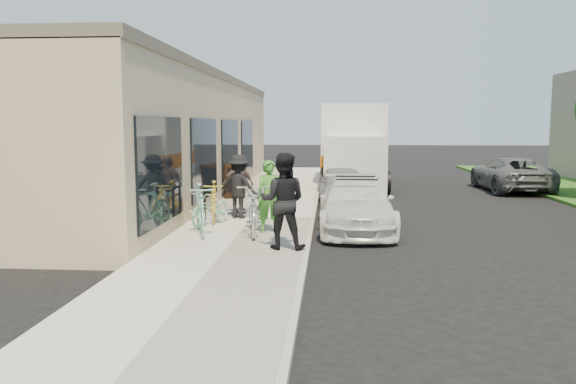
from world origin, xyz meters
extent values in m
plane|color=black|center=(0.00, 0.00, 0.00)|extent=(120.00, 120.00, 0.00)
cube|color=beige|center=(-2.00, 3.00, 0.07)|extent=(3.00, 34.00, 0.15)
cube|color=#A4A096|center=(-0.45, 3.00, 0.07)|extent=(0.12, 34.00, 0.13)
cube|color=#C8B48B|center=(-5.25, 8.00, 2.00)|extent=(3.50, 20.00, 4.00)
cube|color=#675D4E|center=(-5.25, 8.00, 4.10)|extent=(3.60, 20.00, 0.25)
cube|color=black|center=(-3.48, 0.00, 1.60)|extent=(0.06, 3.00, 2.20)
cube|color=black|center=(-3.48, 4.00, 1.60)|extent=(0.06, 3.00, 2.20)
cube|color=black|center=(-3.48, 8.00, 1.60)|extent=(0.06, 3.00, 2.20)
cube|color=black|center=(-3.48, 12.00, 1.60)|extent=(0.06, 3.00, 2.20)
cylinder|color=black|center=(-3.13, 1.82, 0.58)|extent=(0.06, 0.06, 0.86)
cylinder|color=black|center=(-3.14, 2.40, 0.58)|extent=(0.06, 0.06, 0.86)
cylinder|color=black|center=(-3.13, 2.11, 1.01)|extent=(0.07, 0.58, 0.06)
cube|color=black|center=(-3.04, 6.47, 0.71)|extent=(0.73, 0.51, 1.11)
cube|color=black|center=(-3.19, 6.85, 0.71)|extent=(0.73, 0.51, 1.11)
cube|color=black|center=(-3.03, 6.44, 0.77)|extent=(0.57, 0.37, 0.80)
imported|color=silver|center=(0.62, 2.18, 0.62)|extent=(1.79, 4.30, 1.24)
cylinder|color=black|center=(0.62, 1.72, 1.26)|extent=(0.98, 0.04, 0.04)
cylinder|color=black|center=(0.62, 2.54, 1.26)|extent=(0.98, 0.04, 0.04)
imported|color=#9B9BA0|center=(0.39, 6.49, 0.61)|extent=(1.61, 3.65, 1.22)
cube|color=silver|center=(0.90, 9.57, 1.06)|extent=(2.27, 2.27, 2.13)
cube|color=black|center=(0.90, 9.57, 1.51)|extent=(2.07, 0.09, 1.01)
cube|color=silver|center=(0.94, 12.92, 1.74)|extent=(2.64, 4.74, 3.25)
cube|color=#C8630B|center=(0.94, 12.92, 1.01)|extent=(2.66, 4.76, 0.62)
cylinder|color=black|center=(-0.23, 9.02, 0.45)|extent=(0.29, 0.90, 0.90)
cylinder|color=black|center=(2.01, 8.99, 0.45)|extent=(0.29, 0.90, 0.90)
cylinder|color=black|center=(-0.22, 10.25, 0.45)|extent=(0.29, 0.90, 0.90)
cylinder|color=black|center=(2.02, 10.22, 0.45)|extent=(0.29, 0.90, 0.90)
cylinder|color=black|center=(-0.16, 14.51, 0.45)|extent=(0.29, 0.90, 0.90)
cylinder|color=black|center=(2.08, 14.48, 0.45)|extent=(0.29, 0.90, 0.90)
imported|color=#515456|center=(6.91, 10.77, 0.65)|extent=(2.20, 4.67, 1.29)
imported|color=silver|center=(-1.67, 0.85, 0.70)|extent=(1.04, 2.20, 1.11)
imported|color=#418A2E|center=(-1.33, 0.93, 0.96)|extent=(0.65, 0.48, 1.61)
imported|color=black|center=(-0.90, -0.66, 1.08)|extent=(0.96, 0.77, 1.86)
imported|color=#94DDC7|center=(-2.86, 0.71, 0.69)|extent=(1.03, 1.88, 1.09)
imported|color=#94DDC7|center=(-2.83, 1.70, 0.56)|extent=(1.04, 1.64, 0.81)
imported|color=gold|center=(-2.87, 2.27, 0.64)|extent=(0.75, 1.70, 0.99)
imported|color=black|center=(-2.33, 2.82, 0.96)|extent=(1.19, 0.92, 1.63)
imported|color=brown|center=(-2.50, 3.69, 0.91)|extent=(0.96, 0.79, 1.53)
camera|label=1|loc=(0.00, -11.31, 2.54)|focal=35.00mm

